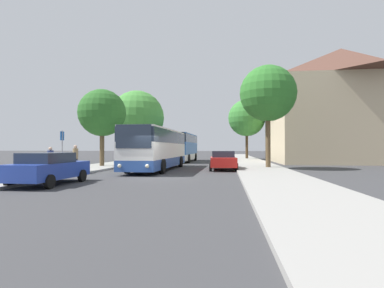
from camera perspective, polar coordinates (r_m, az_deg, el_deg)
The scene contains 15 objects.
ground_plane at distance 18.13m, azimuth -7.08°, elevation -6.30°, with size 300.00×300.00×0.00m, color #38383A.
sidewalk_left at distance 20.89m, azimuth -26.17°, elevation -5.28°, with size 4.00×120.00×0.15m, color gray.
sidewalk_right at distance 17.83m, azimuth 15.48°, elevation -6.12°, with size 4.00×120.00×0.15m, color gray.
building_right_background at distance 41.69m, azimuth 26.58°, elevation 6.64°, with size 16.58×15.15×14.11m.
bus_front at distance 24.10m, azimuth -6.57°, elevation -0.82°, with size 2.97×11.96×3.20m.
bus_middle at distance 38.24m, azimuth -1.74°, elevation -0.57°, with size 2.84×11.27×3.50m.
parked_car_left_curb at distance 15.84m, azimuth -25.60°, elevation -4.13°, with size 2.11×4.56×1.52m.
parked_car_right_near at distance 23.85m, azimuth 5.92°, elevation -3.05°, with size 2.27×4.57×1.51m.
bus_stop_sign at distance 21.98m, azimuth -23.50°, elevation -0.41°, with size 0.08×0.45×2.77m.
pedestrian_waiting_near at distance 22.33m, azimuth -21.32°, elevation -2.46°, with size 0.36×0.36×1.81m.
pedestrian_waiting_far at distance 20.12m, azimuth -25.37°, elevation -2.87°, with size 0.36×0.36×1.66m.
tree_left_near at distance 28.22m, azimuth -16.75°, elevation 5.68°, with size 4.23×4.23×6.88m.
tree_left_far at distance 38.34m, azimuth -10.40°, elevation 4.96°, with size 6.74×6.74×8.78m.
tree_right_near at distance 26.23m, azimuth 14.26°, elevation 9.28°, with size 4.70×4.70×8.53m.
tree_right_mid at distance 46.74m, azimuth 10.38°, elevation 4.90°, with size 5.63×5.63×9.02m.
Camera 1 is at (4.23, -17.54, 1.76)m, focal length 28.00 mm.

